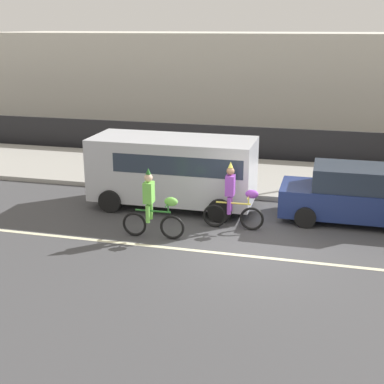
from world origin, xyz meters
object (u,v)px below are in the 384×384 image
Objects in this scene: parade_cyclist_lime at (153,208)px; parked_van_silver at (175,167)px; parade_cyclist_purple at (234,200)px; parked_car_navy at (352,195)px.

parked_van_silver reaches higher than parade_cyclist_lime.
parade_cyclist_lime and parade_cyclist_purple have the same top height.
parade_cyclist_lime reaches higher than parked_car_navy.
parked_van_silver is (-0.16, 2.63, 0.44)m from parade_cyclist_lime.
parade_cyclist_lime is 2.28m from parade_cyclist_purple.
parade_cyclist_purple is at bearing -34.43° from parked_van_silver.
parked_van_silver is at bearing 93.45° from parade_cyclist_lime.
parked_car_navy is at bearing 24.71° from parade_cyclist_purple.
parade_cyclist_purple reaches higher than parked_car_navy.
parade_cyclist_lime is 0.38× the size of parked_van_silver.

